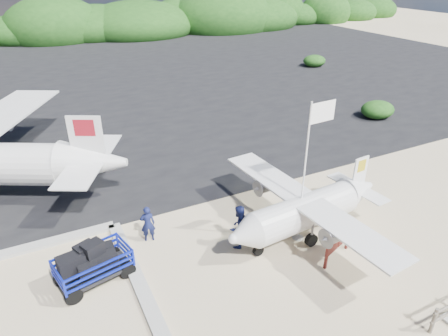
# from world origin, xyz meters

# --- Properties ---
(ground) EXTENTS (160.00, 160.00, 0.00)m
(ground) POSITION_xyz_m (0.00, 0.00, 0.00)
(ground) COLOR beige
(asphalt_apron) EXTENTS (90.00, 50.00, 0.04)m
(asphalt_apron) POSITION_xyz_m (0.00, 30.00, 0.00)
(asphalt_apron) COLOR #B2B2B2
(asphalt_apron) RESTS_ON ground
(vegetation_band) EXTENTS (124.00, 8.00, 4.40)m
(vegetation_band) POSITION_xyz_m (0.00, 55.00, 0.00)
(vegetation_band) COLOR #B2B2B2
(vegetation_band) RESTS_ON ground
(baggage_cart) EXTENTS (3.04, 2.14, 1.38)m
(baggage_cart) POSITION_xyz_m (-5.82, 2.00, 0.00)
(baggage_cart) COLOR #0B1DB3
(baggage_cart) RESTS_ON ground
(flagpole) EXTENTS (1.21, 0.57, 5.90)m
(flagpole) POSITION_xyz_m (2.19, 0.79, 0.00)
(flagpole) COLOR white
(flagpole) RESTS_ON ground
(signboard) EXTENTS (1.77, 0.77, 1.50)m
(signboard) POSITION_xyz_m (2.74, -0.94, 0.00)
(signboard) COLOR maroon
(signboard) RESTS_ON ground
(crew_a) EXTENTS (0.66, 0.51, 1.62)m
(crew_a) POSITION_xyz_m (-3.40, 3.43, 0.81)
(crew_a) COLOR #131A4A
(crew_a) RESTS_ON ground
(crew_b) EXTENTS (1.09, 0.97, 1.86)m
(crew_b) POSITION_xyz_m (-0.29, 1.43, 0.93)
(crew_b) COLOR #131A4A
(crew_b) RESTS_ON ground
(aircraft_large) EXTENTS (24.13, 24.13, 5.35)m
(aircraft_large) POSITION_xyz_m (16.48, 25.87, 0.00)
(aircraft_large) COLOR #B2B2B2
(aircraft_large) RESTS_ON ground
(aircraft_small) EXTENTS (8.36, 8.36, 2.79)m
(aircraft_small) POSITION_xyz_m (-8.24, 28.93, 0.00)
(aircraft_small) COLOR #B2B2B2
(aircraft_small) RESTS_ON ground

